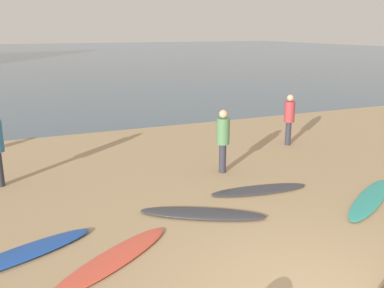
# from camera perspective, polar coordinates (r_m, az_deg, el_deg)

# --- Properties ---
(ground_plane) EXTENTS (120.00, 120.00, 0.20)m
(ground_plane) POSITION_cam_1_polar(r_m,az_deg,el_deg) (14.34, -9.28, 0.92)
(ground_plane) COLOR tan
(ground_plane) RESTS_ON ground
(ocean_water) EXTENTS (140.00, 100.00, 0.01)m
(ocean_water) POSITION_cam_1_polar(r_m,az_deg,el_deg) (64.34, -20.63, 11.36)
(ocean_water) COLOR #475B6B
(ocean_water) RESTS_ON ground
(surfboard_1) EXTENTS (2.42, 1.36, 0.10)m
(surfboard_1) POSITION_cam_1_polar(r_m,az_deg,el_deg) (7.23, -22.33, -13.76)
(surfboard_1) COLOR #1E479E
(surfboard_1) RESTS_ON ground
(surfboard_2) EXTENTS (2.32, 1.79, 0.07)m
(surfboard_2) POSITION_cam_1_polar(r_m,az_deg,el_deg) (6.74, -10.69, -15.16)
(surfboard_2) COLOR #D84C38
(surfboard_2) RESTS_ON ground
(surfboard_3) EXTENTS (2.36, 1.67, 0.09)m
(surfboard_3) POSITION_cam_1_polar(r_m,az_deg,el_deg) (8.06, 1.44, -9.46)
(surfboard_3) COLOR #333338
(surfboard_3) RESTS_ON ground
(surfboard_4) EXTENTS (2.27, 0.79, 0.07)m
(surfboard_4) POSITION_cam_1_polar(r_m,az_deg,el_deg) (9.33, 9.18, -6.17)
(surfboard_4) COLOR #333338
(surfboard_4) RESTS_ON ground
(surfboard_5) EXTENTS (2.55, 1.82, 0.08)m
(surfboard_5) POSITION_cam_1_polar(r_m,az_deg,el_deg) (9.50, 23.15, -6.86)
(surfboard_5) COLOR teal
(surfboard_5) RESTS_ON ground
(person_1) EXTENTS (0.31, 0.31, 1.56)m
(person_1) POSITION_cam_1_polar(r_m,az_deg,el_deg) (12.98, 13.14, 3.80)
(person_1) COLOR #2D2D38
(person_1) RESTS_ON ground
(person_3) EXTENTS (0.32, 0.32, 1.58)m
(person_3) POSITION_cam_1_polar(r_m,az_deg,el_deg) (10.16, 4.25, 1.09)
(person_3) COLOR #2D2D38
(person_3) RESTS_ON ground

